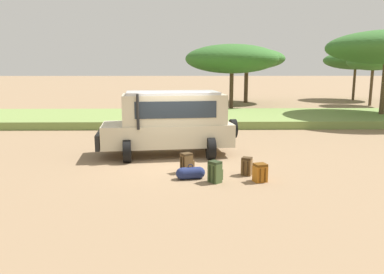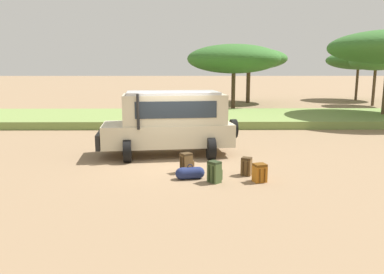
% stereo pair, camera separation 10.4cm
% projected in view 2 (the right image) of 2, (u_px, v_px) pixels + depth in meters
% --- Properties ---
extents(ground_plane, '(320.00, 320.00, 0.00)m').
position_uv_depth(ground_plane, '(175.00, 163.00, 13.25)').
color(ground_plane, '#8C7051').
extents(grass_bank, '(120.00, 7.00, 0.44)m').
position_uv_depth(grass_bank, '(180.00, 118.00, 23.75)').
color(grass_bank, olive).
rests_on(grass_bank, ground_plane).
extents(safari_vehicle, '(5.45, 3.12, 2.44)m').
position_uv_depth(safari_vehicle, '(170.00, 122.00, 14.33)').
color(safari_vehicle, beige).
rests_on(safari_vehicle, ground_plane).
extents(backpack_beside_front_wheel, '(0.44, 0.47, 0.55)m').
position_uv_depth(backpack_beside_front_wheel, '(259.00, 173.00, 11.01)').
color(backpack_beside_front_wheel, '#B26619').
rests_on(backpack_beside_front_wheel, ground_plane).
extents(backpack_cluster_center, '(0.47, 0.44, 0.64)m').
position_uv_depth(backpack_cluster_center, '(187.00, 163.00, 11.98)').
color(backpack_cluster_center, brown).
rests_on(backpack_cluster_center, ground_plane).
extents(backpack_near_rear_wheel, '(0.46, 0.46, 0.64)m').
position_uv_depth(backpack_near_rear_wheel, '(215.00, 172.00, 10.94)').
color(backpack_near_rear_wheel, '#42562D').
rests_on(backpack_near_rear_wheel, ground_plane).
extents(backpack_outermost, '(0.38, 0.41, 0.57)m').
position_uv_depth(backpack_outermost, '(247.00, 167.00, 11.68)').
color(backpack_outermost, brown).
rests_on(backpack_outermost, ground_plane).
extents(duffel_bag_low_black_case, '(0.89, 0.45, 0.46)m').
position_uv_depth(duffel_bag_low_black_case, '(190.00, 173.00, 11.31)').
color(duffel_bag_low_black_case, navy).
rests_on(duffel_bag_low_black_case, ground_plane).
extents(acacia_tree_far_left, '(7.36, 6.31, 5.18)m').
position_uv_depth(acacia_tree_far_left, '(234.00, 59.00, 29.37)').
color(acacia_tree_far_left, brown).
rests_on(acacia_tree_far_left, ground_plane).
extents(acacia_tree_left_mid, '(7.26, 7.57, 5.27)m').
position_uv_depth(acacia_tree_left_mid, '(249.00, 59.00, 35.94)').
color(acacia_tree_left_mid, brown).
rests_on(acacia_tree_left_mid, ground_plane).
extents(acacia_tree_right_mid, '(4.44, 4.71, 4.55)m').
position_uv_depth(acacia_tree_right_mid, '(376.00, 62.00, 32.84)').
color(acacia_tree_right_mid, brown).
rests_on(acacia_tree_right_mid, ground_plane).
extents(acacia_tree_far_right, '(6.49, 6.87, 5.09)m').
position_uv_depth(acacia_tree_far_right, '(359.00, 60.00, 38.82)').
color(acacia_tree_far_right, brown).
rests_on(acacia_tree_far_right, ground_plane).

